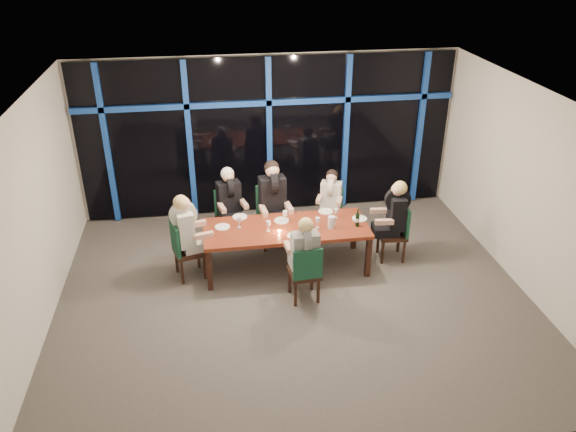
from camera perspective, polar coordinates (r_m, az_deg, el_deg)
The scene contains 29 objects.
room at distance 7.57m, azimuth 0.69°, elevation 4.47°, with size 7.04×7.00×3.02m.
window_wall at distance 10.46m, azimuth -1.89°, elevation 8.31°, with size 6.86×0.43×2.94m.
dining_table at distance 8.88m, azimuth -0.20°, elevation -1.52°, with size 2.60×1.00×0.75m.
chair_far_left at distance 9.82m, azimuth -6.02°, elevation 0.34°, with size 0.53×0.53×0.95m.
chair_far_mid at distance 9.66m, azimuth -1.65°, elevation 0.42°, with size 0.54×0.54×1.06m.
chair_far_right at distance 10.02m, azimuth 4.36°, elevation 0.66°, with size 0.51×0.51×0.86m.
chair_end_left at distance 8.86m, azimuth -10.58°, elevation -3.13°, with size 0.55×0.55×0.97m.
chair_end_right at distance 9.40m, azimuth 11.06°, elevation -1.36°, with size 0.48×0.48×0.95m.
chair_near_mid at distance 8.18m, azimuth 1.80°, elevation -5.61°, with size 0.47×0.47×0.94m.
diner_far_left at distance 9.59m, azimuth -5.99°, elevation 2.13°, with size 0.53×0.63×0.92m.
diner_far_mid at distance 9.40m, azimuth -1.55°, elevation 2.44°, with size 0.56×0.69×1.03m.
diner_far_right at distance 9.80m, azimuth 4.37°, elevation 2.26°, with size 0.52×0.59×0.83m.
diner_end_left at distance 8.69m, azimuth -10.28°, elevation -0.84°, with size 0.66×0.56×0.95m.
diner_end_right at distance 9.20m, azimuth 10.78°, elevation 0.69°, with size 0.61×0.50×0.93m.
diner_near_mid at distance 8.05m, azimuth 1.69°, elevation -3.08°, with size 0.49×0.60×0.91m.
plate_far_left at distance 9.17m, azimuth -4.92°, elevation -0.09°, with size 0.24×0.24×0.01m, color white.
plate_far_mid at distance 9.02m, azimuth -0.66°, elevation -0.46°, with size 0.24×0.24×0.01m, color white.
plate_far_right at distance 9.33m, azimuth 3.84°, elevation 0.47°, with size 0.24×0.24×0.01m, color white.
plate_end_left at distance 8.89m, azimuth -6.68°, elevation -1.12°, with size 0.24×0.24×0.01m, color white.
plate_end_right at distance 9.15m, azimuth 7.27°, elevation -0.27°, with size 0.24×0.24×0.01m, color white.
plate_near_mid at distance 8.59m, azimuth 0.70°, elevation -2.02°, with size 0.24×0.24×0.01m, color white.
wine_bottle at distance 8.89m, azimuth 7.06°, elevation -0.36°, with size 0.07×0.07×0.30m.
water_pitcher at distance 8.80m, azimuth 4.41°, elevation -0.63°, with size 0.12×0.11×0.20m.
tea_light at distance 8.69m, azimuth -0.90°, elevation -1.56°, with size 0.05×0.05×0.03m, color #FFAB4C.
wine_glass_a at distance 8.68m, azimuth -2.01°, elevation -0.78°, with size 0.07×0.07×0.17m.
wine_glass_b at distance 8.93m, azimuth -0.29°, elevation 0.21°, with size 0.07×0.07×0.19m.
wine_glass_c at distance 8.78m, azimuth 3.02°, elevation -0.45°, with size 0.07×0.07×0.17m.
wine_glass_d at distance 8.81m, azimuth -4.99°, elevation -0.37°, with size 0.07×0.07×0.18m.
wine_glass_e at distance 9.11m, azimuth 4.91°, elevation 0.47°, with size 0.06×0.06×0.16m.
Camera 1 is at (-1.14, -6.87, 5.00)m, focal length 35.00 mm.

